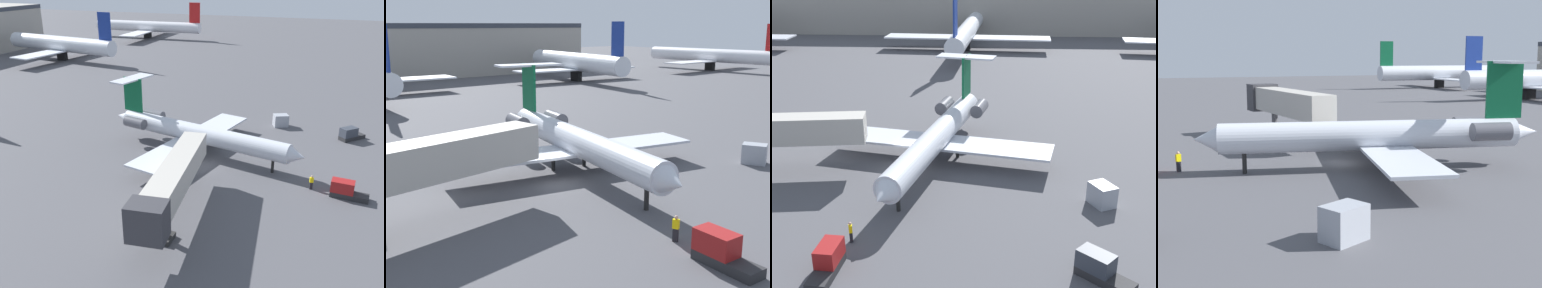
% 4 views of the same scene
% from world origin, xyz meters
% --- Properties ---
extents(ground_plane, '(400.00, 400.00, 0.10)m').
position_xyz_m(ground_plane, '(0.00, 0.00, -0.05)').
color(ground_plane, '#4C4C51').
extents(regional_jet, '(23.63, 28.86, 8.97)m').
position_xyz_m(regional_jet, '(3.39, 1.91, 2.95)').
color(regional_jet, silver).
rests_on(regional_jet, ground_plane).
extents(jet_bridge, '(18.55, 5.36, 6.04)m').
position_xyz_m(jet_bridge, '(-13.78, -2.39, 4.36)').
color(jet_bridge, '#B7B2A8').
rests_on(jet_bridge, ground_plane).
extents(ground_crew_marshaller, '(0.38, 0.46, 1.69)m').
position_xyz_m(ground_crew_marshaller, '(-1.73, -14.28, 0.86)').
color(ground_crew_marshaller, black).
rests_on(ground_crew_marshaller, ground_plane).
extents(baggage_tug_lead, '(1.67, 4.09, 1.90)m').
position_xyz_m(baggage_tug_lead, '(-2.29, -17.95, 0.84)').
color(baggage_tug_lead, '#262628').
rests_on(baggage_tug_lead, ground_plane).
extents(baggage_tug_trailing, '(3.88, 3.75, 1.90)m').
position_xyz_m(baggage_tug_trailing, '(16.01, -17.83, 0.84)').
color(baggage_tug_trailing, '#262628').
rests_on(baggage_tug_trailing, ground_plane).
extents(cargo_container_uld, '(2.43, 2.70, 1.91)m').
position_xyz_m(cargo_container_uld, '(18.28, -7.28, 0.95)').
color(cargo_container_uld, '#999EA8').
rests_on(cargo_container_uld, ground_plane).
extents(parked_airliner_east_mid, '(30.86, 36.37, 13.63)m').
position_xyz_m(parked_airliner_east_mid, '(51.85, 60.13, 4.41)').
color(parked_airliner_east_mid, silver).
rests_on(parked_airliner_east_mid, ground_plane).
extents(parked_airliner_east_end, '(35.21, 41.80, 13.20)m').
position_xyz_m(parked_airliner_east_end, '(100.15, 57.47, 4.19)').
color(parked_airliner_east_end, white).
rests_on(parked_airliner_east_end, ground_plane).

